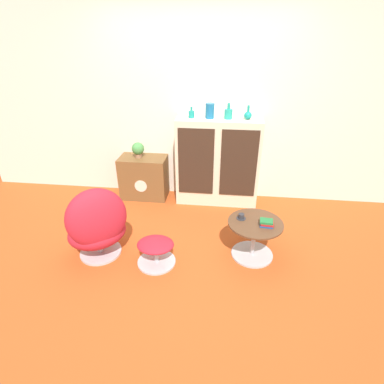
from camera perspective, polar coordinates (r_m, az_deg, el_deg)
ground_plane at (r=3.32m, az=-1.67°, el=-11.94°), size 12.00×12.00×0.00m
wall_back at (r=4.13m, az=1.20°, el=16.28°), size 6.40×0.06×2.60m
sideboard at (r=4.10m, az=4.89°, el=5.75°), size 1.11×0.39×1.18m
tv_console at (r=4.37m, az=-9.11°, el=2.81°), size 0.66×0.39×0.61m
egg_chair at (r=3.23m, az=-17.61°, el=-6.13°), size 0.81×0.80×0.84m
ottoman at (r=3.14m, az=-6.92°, el=-10.65°), size 0.40×0.40×0.28m
coffee_table at (r=3.24m, az=11.71°, el=-8.26°), size 0.57×0.57×0.42m
vase_leftmost at (r=3.94m, az=-0.10°, el=14.64°), size 0.08×0.08×0.14m
vase_inner_left at (r=3.91m, az=3.42°, el=15.18°), size 0.11×0.11×0.19m
vase_inner_right at (r=3.91m, az=6.95°, el=14.63°), size 0.10×0.10×0.19m
vase_rightmost at (r=3.92m, az=10.61°, el=14.23°), size 0.10×0.10×0.17m
potted_plant at (r=4.23m, az=-10.25°, el=8.03°), size 0.17×0.17×0.21m
teacup at (r=3.17m, az=9.36°, el=-4.67°), size 0.10×0.10×0.06m
book_stack at (r=3.11m, az=14.03°, el=-5.75°), size 0.14×0.12×0.06m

